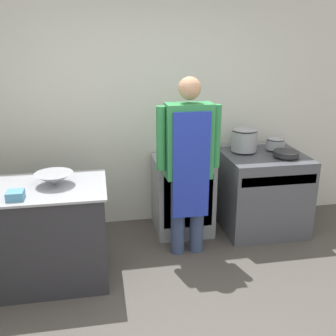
# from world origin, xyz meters

# --- Properties ---
(wall_back) EXTENTS (8.00, 0.05, 2.70)m
(wall_back) POSITION_xyz_m (0.00, 2.19, 1.35)
(wall_back) COLOR silver
(wall_back) RESTS_ON ground_plane
(prep_counter) EXTENTS (1.21, 0.76, 0.89)m
(prep_counter) POSITION_xyz_m (-1.08, 1.12, 0.44)
(prep_counter) COLOR #2D2D33
(prep_counter) RESTS_ON ground_plane
(stove) EXTENTS (0.87, 0.78, 0.89)m
(stove) POSITION_xyz_m (1.25, 1.72, 0.44)
(stove) COLOR #4C4F56
(stove) RESTS_ON ground_plane
(fridge_unit) EXTENTS (0.61, 0.59, 0.83)m
(fridge_unit) POSITION_xyz_m (0.37, 1.84, 0.42)
(fridge_unit) COLOR #93999E
(fridge_unit) RESTS_ON ground_plane
(person_cook) EXTENTS (0.61, 0.24, 1.76)m
(person_cook) POSITION_xyz_m (0.31, 1.35, 1.00)
(person_cook) COLOR #38476B
(person_cook) RESTS_ON ground_plane
(mixing_bowl) EXTENTS (0.33, 0.33, 0.11)m
(mixing_bowl) POSITION_xyz_m (-0.91, 1.15, 0.94)
(mixing_bowl) COLOR #9EA0A8
(mixing_bowl) RESTS_ON prep_counter
(plastic_tub) EXTENTS (0.13, 0.13, 0.07)m
(plastic_tub) POSITION_xyz_m (-1.18, 0.88, 0.92)
(plastic_tub) COLOR teal
(plastic_tub) RESTS_ON prep_counter
(stock_pot) EXTENTS (0.28, 0.28, 0.26)m
(stock_pot) POSITION_xyz_m (1.06, 1.86, 1.03)
(stock_pot) COLOR #9EA0A8
(stock_pot) RESTS_ON stove
(saute_pan) EXTENTS (0.27, 0.27, 0.05)m
(saute_pan) POSITION_xyz_m (1.43, 1.58, 0.92)
(saute_pan) COLOR #262628
(saute_pan) RESTS_ON stove
(sauce_pot) EXTENTS (0.20, 0.20, 0.14)m
(sauce_pot) POSITION_xyz_m (1.43, 1.86, 0.96)
(sauce_pot) COLOR #9EA0A8
(sauce_pot) RESTS_ON stove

